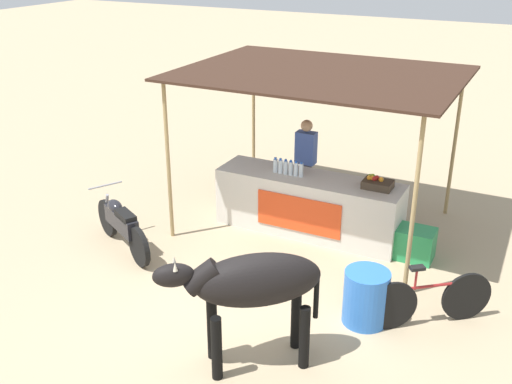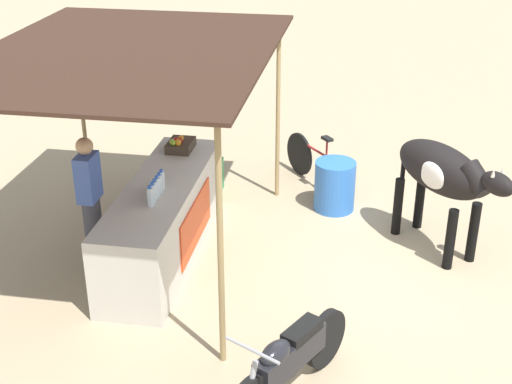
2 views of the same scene
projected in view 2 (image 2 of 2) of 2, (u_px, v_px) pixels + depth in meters
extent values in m
plane|color=tan|center=(342.00, 269.00, 8.59)|extent=(60.00, 60.00, 0.00)
cube|color=beige|center=(163.00, 220.00, 8.71)|extent=(3.00, 0.80, 0.96)
cube|color=red|center=(196.00, 222.00, 8.65)|extent=(1.40, 0.02, 0.58)
cube|color=#382319|center=(126.00, 52.00, 7.85)|extent=(4.20, 3.20, 0.04)
cylinder|color=#997F51|center=(220.00, 248.00, 6.51)|extent=(0.06, 0.06, 2.55)
cylinder|color=#997F51|center=(278.00, 112.00, 9.87)|extent=(0.06, 0.06, 2.55)
cylinder|color=#997F51|center=(81.00, 101.00, 10.30)|extent=(0.06, 0.06, 2.55)
cylinder|color=silver|center=(150.00, 197.00, 7.94)|extent=(0.07, 0.07, 0.22)
cylinder|color=blue|center=(149.00, 187.00, 7.88)|extent=(0.04, 0.04, 0.03)
cylinder|color=silver|center=(153.00, 194.00, 8.02)|extent=(0.07, 0.07, 0.22)
cylinder|color=blue|center=(152.00, 184.00, 7.96)|extent=(0.04, 0.04, 0.03)
cylinder|color=silver|center=(155.00, 190.00, 8.10)|extent=(0.07, 0.07, 0.22)
cylinder|color=blue|center=(154.00, 180.00, 8.04)|extent=(0.04, 0.04, 0.03)
cylinder|color=silver|center=(157.00, 187.00, 8.18)|extent=(0.07, 0.07, 0.22)
cylinder|color=blue|center=(157.00, 177.00, 8.12)|extent=(0.04, 0.04, 0.03)
cylinder|color=silver|center=(159.00, 184.00, 8.26)|extent=(0.07, 0.07, 0.22)
cylinder|color=blue|center=(159.00, 174.00, 8.20)|extent=(0.04, 0.04, 0.03)
cylinder|color=silver|center=(162.00, 180.00, 8.34)|extent=(0.07, 0.07, 0.22)
cylinder|color=blue|center=(161.00, 171.00, 8.28)|extent=(0.04, 0.04, 0.03)
cube|color=#3F3326|center=(181.00, 145.00, 9.45)|extent=(0.44, 0.32, 0.12)
sphere|color=#8CB22D|center=(173.00, 143.00, 9.30)|extent=(0.08, 0.08, 0.08)
sphere|color=orange|center=(178.00, 143.00, 9.29)|extent=(0.08, 0.08, 0.08)
sphere|color=#B21E19|center=(176.00, 140.00, 9.39)|extent=(0.08, 0.08, 0.08)
sphere|color=#B21E19|center=(180.00, 141.00, 9.36)|extent=(0.08, 0.08, 0.08)
sphere|color=orange|center=(181.00, 138.00, 9.45)|extent=(0.08, 0.08, 0.08)
sphere|color=#8CB22D|center=(172.00, 142.00, 9.33)|extent=(0.08, 0.08, 0.08)
sphere|color=orange|center=(178.00, 142.00, 9.33)|extent=(0.08, 0.08, 0.08)
cylinder|color=#383842|center=(94.00, 232.00, 8.51)|extent=(0.22, 0.22, 0.88)
cube|color=#3F59A5|center=(88.00, 178.00, 8.19)|extent=(0.34, 0.20, 0.56)
sphere|color=tan|center=(84.00, 146.00, 8.02)|extent=(0.20, 0.20, 0.20)
cube|color=#268C4C|center=(205.00, 179.00, 10.35)|extent=(0.60, 0.44, 0.48)
cylinder|color=blue|center=(335.00, 186.00, 9.88)|extent=(0.57, 0.57, 0.71)
ellipsoid|color=black|center=(440.00, 169.00, 8.62)|extent=(1.42, 1.28, 0.60)
cylinder|color=black|center=(473.00, 232.00, 8.61)|extent=(0.12, 0.12, 0.78)
cylinder|color=black|center=(450.00, 239.00, 8.45)|extent=(0.12, 0.12, 0.78)
cylinder|color=black|center=(420.00, 201.00, 9.38)|extent=(0.12, 0.12, 0.78)
cylinder|color=black|center=(398.00, 207.00, 9.23)|extent=(0.12, 0.12, 0.78)
cylinder|color=black|center=(477.00, 179.00, 8.10)|extent=(0.50, 0.47, 0.41)
ellipsoid|color=black|center=(498.00, 184.00, 7.84)|extent=(0.48, 0.45, 0.26)
cone|color=beige|center=(503.00, 170.00, 7.82)|extent=(0.05, 0.05, 0.10)
cone|color=beige|center=(493.00, 173.00, 7.76)|extent=(0.05, 0.05, 0.10)
cylinder|color=black|center=(403.00, 169.00, 9.26)|extent=(0.06, 0.06, 0.60)
ellipsoid|color=silver|center=(432.00, 175.00, 8.44)|extent=(0.41, 0.35, 0.32)
cylinder|color=black|center=(326.00, 339.00, 6.89)|extent=(0.57, 0.35, 0.60)
cube|color=black|center=(290.00, 355.00, 6.38)|extent=(0.88, 0.58, 0.28)
ellipsoid|color=black|center=(276.00, 353.00, 6.16)|extent=(0.41, 0.35, 0.20)
cube|color=black|center=(302.00, 331.00, 6.44)|extent=(0.47, 0.37, 0.10)
cylinder|color=#99999E|center=(252.00, 350.00, 5.82)|extent=(0.29, 0.50, 0.03)
cylinder|color=black|center=(299.00, 154.00, 10.97)|extent=(0.54, 0.44, 0.66)
cylinder|color=black|center=(337.00, 178.00, 10.18)|extent=(0.54, 0.44, 0.66)
cylinder|color=maroon|center=(318.00, 152.00, 10.48)|extent=(0.69, 0.56, 0.04)
cylinder|color=maroon|center=(327.00, 149.00, 10.25)|extent=(0.03, 0.03, 0.28)
cube|color=black|center=(327.00, 139.00, 10.18)|extent=(0.20, 0.19, 0.04)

